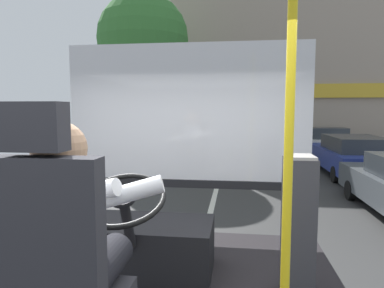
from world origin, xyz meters
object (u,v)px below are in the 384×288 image
Objects in this scene: steering_console at (142,244)px; parked_car_white at (322,141)px; fare_box at (298,226)px; bus_driver at (70,234)px; handrail_pole at (289,154)px; driver_seat at (57,286)px; parked_car_blue at (352,155)px.

parked_car_white is (4.57, 13.47, -0.36)m from steering_console.
bus_driver is at bearing -140.07° from fare_box.
handrail_pole reaches higher than bus_driver.
fare_box is at bearing -104.06° from parked_car_white.
handrail_pole reaches higher than driver_seat.
steering_console is 9.97m from parked_car_blue.
handrail_pole is at bearing 13.97° from bus_driver.
steering_console is at bearing -108.72° from parked_car_white.
handrail_pole reaches higher than steering_console.
fare_box reaches higher than parked_car_white.
bus_driver is 15.33m from parked_car_white.
bus_driver is at bearing -90.00° from steering_console.
driver_seat is 11.13m from parked_car_blue.
driver_seat is 1.16m from handrail_pole.
parked_car_blue is (4.43, 8.93, -0.40)m from steering_console.
bus_driver is 0.81× the size of fare_box.
driver_seat is 0.29× the size of parked_car_white.
bus_driver reaches higher than parked_car_white.
driver_seat is at bearing -107.23° from parked_car_white.
bus_driver reaches higher than steering_console.
handrail_pole is at bearing -109.44° from parked_car_blue.
bus_driver is 1.05m from handrail_pole.
driver_seat is at bearing -113.52° from parked_car_blue.
driver_seat is 15.43m from parked_car_white.
bus_driver is 11.03m from parked_car_blue.
driver_seat is 1.66× the size of bus_driver.
fare_box is 9.69m from parked_car_blue.
driver_seat reaches higher than parked_car_blue.
steering_console reaches higher than parked_car_white.
driver_seat is 0.22m from bus_driver.
steering_console is at bearing 90.00° from driver_seat.
handrail_pole is 2.21× the size of fare_box.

